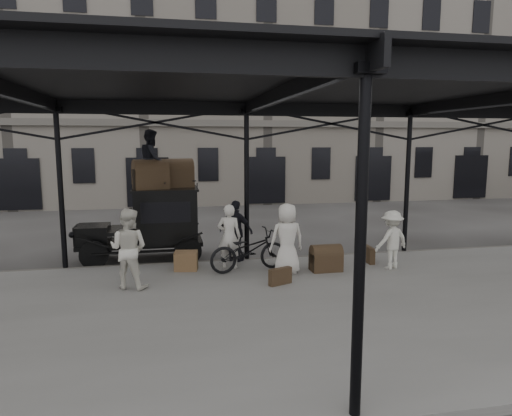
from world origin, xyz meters
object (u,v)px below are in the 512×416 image
Objects in this scene: porter_official at (236,231)px; steamer_trunk_platform at (326,260)px; taxi at (155,221)px; bicycle at (248,250)px; porter_left at (229,236)px; steamer_trunk_roof_near at (151,177)px.

porter_official is 2.67m from steamer_trunk_platform.
taxi is 3.32m from bicycle.
steamer_trunk_platform is (2.47, -0.76, -0.58)m from porter_left.
porter_official reaches higher than porter_left.
porter_left is (1.98, -1.83, -0.18)m from taxi.
taxi is at bearing -24.47° from porter_left.
porter_official is (0.29, 0.66, 0.00)m from porter_left.
steamer_trunk_roof_near is at bearing 151.82° from steamer_trunk_platform.
porter_left is at bearing -52.79° from steamer_trunk_roof_near.
steamer_trunk_roof_near is (-0.08, -0.25, 1.33)m from taxi.
porter_left is 2.17× the size of steamer_trunk_platform.
steamer_trunk_platform is (4.53, -2.35, -2.09)m from steamer_trunk_roof_near.
bicycle reaches higher than steamer_trunk_platform.
steamer_trunk_roof_near reaches higher than porter_left.
steamer_trunk_roof_near is 1.21× the size of steamer_trunk_platform.
bicycle is at bearing 168.31° from steamer_trunk_platform.
taxi is 3.75× the size of steamer_trunk_roof_near.
steamer_trunk_platform is at bearing -112.45° from bicycle.
steamer_trunk_roof_near is at bearing -19.25° from porter_left.
porter_official is 1.80× the size of steamer_trunk_roof_near.
porter_left is at bearing 162.06° from steamer_trunk_platform.
porter_left is 0.72m from porter_official.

